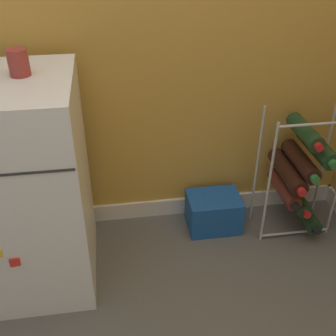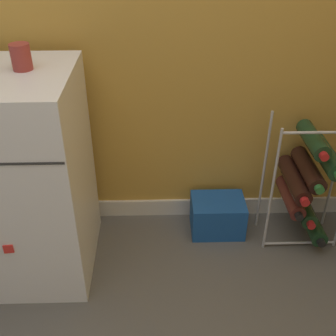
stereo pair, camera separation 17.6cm
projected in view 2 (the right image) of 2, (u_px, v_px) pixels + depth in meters
The scene contains 5 objects.
ground_plane at pixel (146, 314), 1.68m from camera, with size 14.00×14.00×0.00m, color #56544F.
mini_fridge at pixel (14, 179), 1.69m from camera, with size 0.56×0.54×0.89m.
wine_rack at pixel (307, 182), 1.90m from camera, with size 0.35×0.33×0.63m.
soda_box at pixel (217, 215), 2.06m from camera, with size 0.26×0.19×0.18m.
fridge_top_cup at pixel (21, 57), 1.46m from camera, with size 0.07×0.07×0.09m.
Camera 2 is at (0.06, -1.10, 1.39)m, focal length 45.00 mm.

